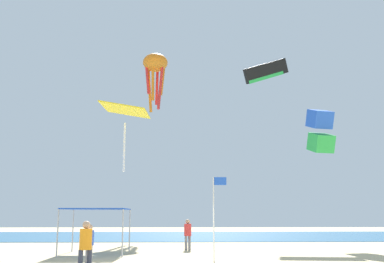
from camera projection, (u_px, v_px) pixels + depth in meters
The scene contains 10 objects.
ocean_strip at pixel (178, 236), 42.59m from camera, with size 110.00×20.38×0.03m, color #28608C.
canopy_tent at pixel (97, 210), 23.11m from camera, with size 3.16×3.25×2.30m.
person_near_tent at pixel (86, 243), 15.21m from camera, with size 0.42×0.42×1.77m.
person_leftmost at pixel (89, 240), 18.67m from camera, with size 0.37×0.37×1.58m.
person_central at pixel (188, 232), 25.53m from camera, with size 0.41×0.41×1.73m.
banner_flag at pixel (215, 210), 19.57m from camera, with size 0.61×0.06×3.62m.
kite_parafoil_black at pixel (266, 71), 37.73m from camera, with size 4.14×1.66×2.62m.
kite_diamond_yellow at pixel (125, 113), 25.46m from camera, with size 2.73×2.76×3.78m.
kite_octopus_orange at pixel (155, 66), 44.08m from camera, with size 3.05×3.05×5.77m.
kite_box_blue at pixel (320, 131), 30.67m from camera, with size 1.68×1.91×3.21m.
Camera 1 is at (-0.12, -18.52, 1.97)m, focal length 41.85 mm.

